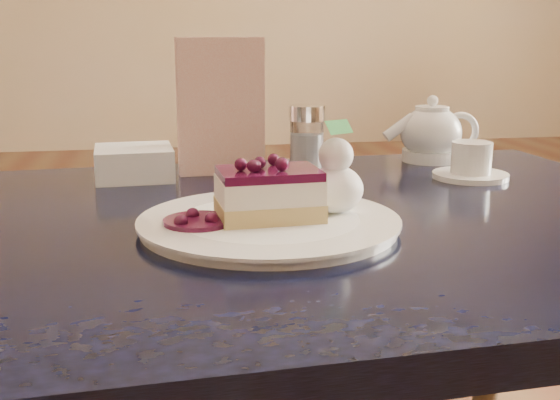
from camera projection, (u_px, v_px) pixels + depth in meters
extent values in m
cube|color=black|center=(261.00, 234.00, 0.83)|extent=(1.17, 0.81, 0.04)
cylinder|color=#453620|center=(489.00, 348.00, 1.33)|extent=(0.05, 0.05, 0.67)
cylinder|color=white|center=(269.00, 224.00, 0.78)|extent=(0.28, 0.28, 0.01)
cube|color=tan|center=(269.00, 210.00, 0.78)|extent=(0.12, 0.09, 0.02)
cube|color=white|center=(269.00, 189.00, 0.77)|extent=(0.12, 0.08, 0.03)
cube|color=#3A0B23|center=(269.00, 173.00, 0.77)|extent=(0.11, 0.08, 0.01)
ellipsoid|color=white|center=(335.00, 189.00, 0.80)|extent=(0.06, 0.06, 0.05)
cylinder|color=#3A0B23|center=(198.00, 221.00, 0.76)|extent=(0.08, 0.08, 0.01)
cylinder|color=white|center=(470.00, 176.00, 1.05)|extent=(0.11, 0.11, 0.01)
cylinder|color=white|center=(472.00, 157.00, 1.05)|extent=(0.06, 0.06, 0.05)
ellipsoid|color=white|center=(431.00, 135.00, 1.18)|extent=(0.10, 0.10, 0.09)
cylinder|color=white|center=(432.00, 106.00, 1.17)|extent=(0.06, 0.06, 0.01)
cylinder|color=white|center=(390.00, 137.00, 1.17)|extent=(0.06, 0.02, 0.05)
cube|color=#F9E5D0|center=(221.00, 107.00, 1.06)|extent=(0.13, 0.04, 0.21)
cylinder|color=white|center=(307.00, 146.00, 1.10)|extent=(0.05, 0.05, 0.08)
cylinder|color=silver|center=(307.00, 113.00, 1.09)|extent=(0.06, 0.06, 0.02)
cube|color=white|center=(134.00, 163.00, 1.05)|extent=(0.12, 0.12, 0.05)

